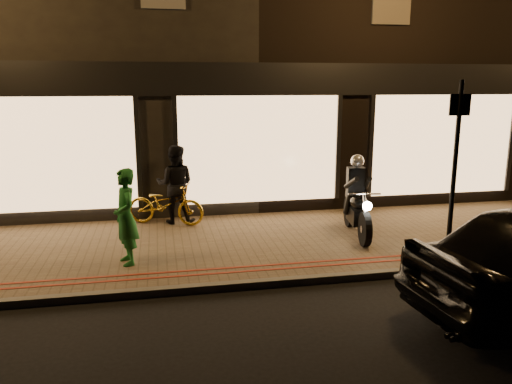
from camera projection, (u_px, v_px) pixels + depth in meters
ground at (310, 285)px, 7.74m from camera, size 90.00×90.00×0.00m
sidewalk at (279, 242)px, 9.64m from camera, size 50.00×4.00×0.12m
kerb_stone at (309, 280)px, 7.77m from camera, size 50.00×0.14×0.12m
red_kerb_lines at (300, 265)px, 8.24m from camera, size 50.00×0.26×0.01m
building_row at (227, 44)px, 15.45m from camera, size 48.00×10.11×8.50m
motorcycle at (357, 205)px, 9.76m from camera, size 0.66×1.93×1.59m
sign_post at (455, 161)px, 8.29m from camera, size 0.35×0.09×3.00m
bicycle_gold at (166, 204)px, 10.55m from camera, size 1.77×1.18×0.88m
person_green at (126, 217)px, 8.16m from camera, size 0.55×0.67×1.60m
person_dark at (175, 184)px, 10.60m from camera, size 0.91×0.77×1.67m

